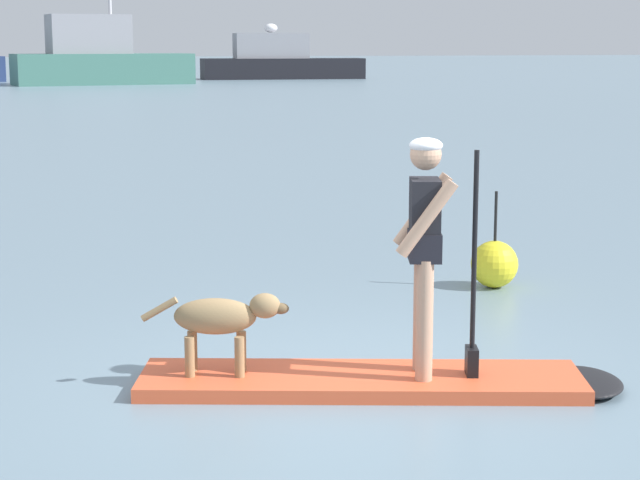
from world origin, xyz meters
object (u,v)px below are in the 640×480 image
paddleboard (393,381)px  moored_boat_far_starboard (279,62)px  dog (222,319)px  marker_buoy (494,264)px  person_paddler (427,239)px  moored_boat_port (99,58)px

paddleboard → moored_boat_far_starboard: (17.00, 67.07, 1.12)m
dog → marker_buoy: 4.09m
dog → marker_buoy: bearing=36.3°
paddleboard → marker_buoy: bearing=52.5°
moored_boat_far_starboard → person_paddler: bearing=-104.0°
marker_buoy → paddleboard: bearing=-127.5°
moored_boat_far_starboard → moored_boat_port: bearing=-152.5°
paddleboard → person_paddler: person_paddler is taller
paddleboard → marker_buoy: 3.51m
person_paddler → moored_boat_far_starboard: moored_boat_far_starboard is taller
moored_boat_far_starboard → dog: bearing=-105.2°
dog → marker_buoy: marker_buoy is taller
moored_boat_port → moored_boat_far_starboard: 14.55m
dog → moored_boat_port: bearing=85.0°
paddleboard → dog: bearing=162.1°
person_paddler → dog: 1.55m
person_paddler → moored_boat_port: moored_boat_port is taller
paddleboard → moored_boat_port: (4.10, 60.36, 1.48)m
person_paddler → dog: (-1.37, 0.44, -0.58)m
marker_buoy → dog: bearing=-143.7°
paddleboard → dog: size_ratio=3.43×
person_paddler → marker_buoy: size_ratio=1.73×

